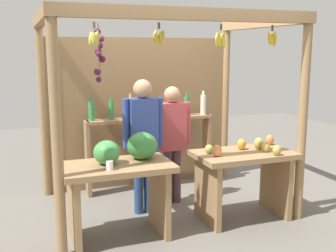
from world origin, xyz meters
TOP-DOWN VIEW (x-y plane):
  - ground_plane at (0.00, 0.00)m, footprint 12.00×12.00m
  - market_stall at (-0.00, 0.39)m, footprint 2.76×1.91m
  - fruit_counter_left at (-0.68, -0.65)m, footprint 1.11×0.64m
  - fruit_counter_right at (0.73, -0.67)m, footprint 1.11×0.64m
  - bottle_shelf_unit at (0.06, 0.67)m, footprint 1.76×0.22m
  - vendor_man at (-0.29, -0.13)m, footprint 0.48×0.21m
  - vendor_woman at (0.14, 0.06)m, footprint 0.48×0.20m

SIDE VIEW (x-z plane):
  - ground_plane at x=0.00m, z-range 0.00..0.00m
  - fruit_counter_right at x=0.73m, z-range 0.11..1.02m
  - fruit_counter_left at x=-0.68m, z-range 0.13..1.19m
  - bottle_shelf_unit at x=0.06m, z-range 0.13..1.49m
  - vendor_woman at x=0.14m, z-range 0.13..1.60m
  - vendor_man at x=-0.29m, z-range 0.15..1.73m
  - market_stall at x=0.00m, z-range 0.20..2.50m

